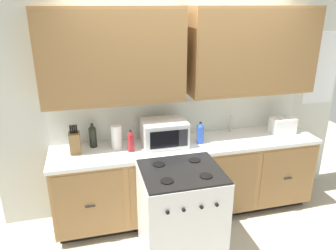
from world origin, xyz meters
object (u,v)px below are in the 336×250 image
stove_range (181,213)px  bottle_red (131,141)px  toaster (282,126)px  bottle_dark (93,136)px  paper_towel_roll (117,137)px  bottle_blue (200,133)px  microwave (164,133)px  knife_block (75,142)px

stove_range → bottle_red: size_ratio=3.96×
toaster → bottle_dark: bottle_dark is taller
paper_towel_roll → bottle_dark: 0.26m
stove_range → toaster: (1.45, 0.64, 0.54)m
stove_range → bottle_blue: bearing=56.7°
paper_towel_roll → bottle_dark: size_ratio=0.97×
stove_range → bottle_dark: (-0.77, 0.79, 0.58)m
microwave → knife_block: size_ratio=1.55×
knife_block → bottle_blue: (1.34, -0.09, 0.01)m
bottle_dark → bottle_red: (0.38, -0.21, -0.01)m
stove_range → bottle_dark: 1.25m
paper_towel_roll → bottle_red: size_ratio=1.08×
bottle_red → stove_range: bearing=-56.5°
toaster → bottle_blue: 1.06m
bottle_dark → bottle_blue: (1.16, -0.20, -0.01)m
bottle_red → microwave: bearing=11.0°
microwave → knife_block: 0.95m
microwave → bottle_blue: (0.40, -0.06, -0.02)m
bottle_dark → toaster: bearing=-4.0°
bottle_blue → toaster: bearing=2.2°
toaster → knife_block: knife_block is taller
paper_towel_roll → bottle_red: bearing=-40.3°
stove_range → bottle_red: 0.90m
stove_range → bottle_blue: bottle_blue is taller
toaster → bottle_red: 1.84m
toaster → bottle_red: (-1.84, -0.06, 0.02)m
knife_block → paper_towel_roll: (0.43, 0.00, 0.01)m
stove_range → paper_towel_roll: size_ratio=3.65×
stove_range → paper_towel_roll: (-0.52, 0.70, 0.58)m
bottle_dark → bottle_blue: size_ratio=1.07×
bottle_blue → knife_block: bearing=176.0°
paper_towel_roll → bottle_blue: bearing=-6.1°
bottle_blue → bottle_red: bearing=-178.7°
bottle_blue → paper_towel_roll: bearing=173.9°
stove_range → bottle_blue: 0.91m
microwave → toaster: size_ratio=1.71×
toaster → bottle_red: bearing=-178.2°
bottle_dark → knife_block: bearing=-151.6°
knife_block → bottle_dark: bearing=28.4°
bottle_dark → stove_range: bearing=-46.0°
bottle_blue → stove_range: bearing=-123.3°
stove_range → paper_towel_roll: 1.04m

